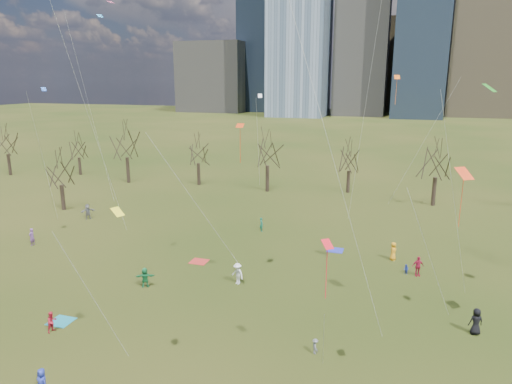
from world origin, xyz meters
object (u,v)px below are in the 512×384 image
(blanket_crimson, at_px, (199,262))
(person_0, at_px, (42,382))
(person_2, at_px, (52,322))
(blanket_navy, at_px, (335,250))
(blanket_teal, at_px, (61,321))

(blanket_crimson, xyz_separation_m, person_0, (-0.33, -19.82, 0.77))
(person_0, bearing_deg, blanket_crimson, 110.39)
(person_0, distance_m, person_2, 6.83)
(blanket_navy, relative_size, person_0, 1.02)
(blanket_teal, relative_size, blanket_navy, 1.00)
(blanket_crimson, bearing_deg, person_0, -90.95)
(blanket_teal, xyz_separation_m, person_0, (4.50, -6.71, 0.77))
(blanket_teal, bearing_deg, blanket_crimson, 69.78)
(blanket_navy, xyz_separation_m, blanket_crimson, (-11.93, -6.90, 0.00))
(blanket_teal, bearing_deg, person_2, -72.65)
(blanket_crimson, height_order, person_0, person_0)
(blanket_crimson, height_order, person_2, person_2)
(person_0, height_order, person_2, person_0)
(blanket_crimson, distance_m, person_2, 15.05)
(blanket_navy, bearing_deg, blanket_crimson, -149.95)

